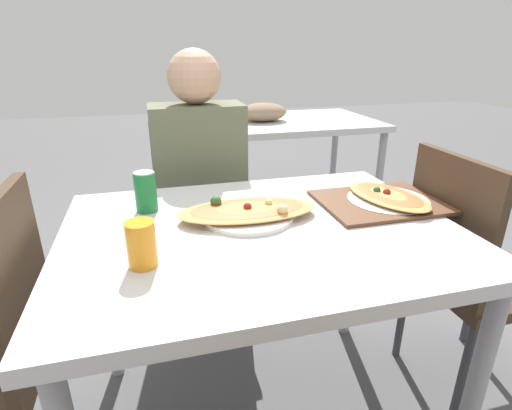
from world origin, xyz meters
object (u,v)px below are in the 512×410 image
Objects in this scene: dining_table at (262,252)px; person_seated at (200,175)px; chair_far_seated at (199,209)px; drink_glass at (141,244)px; soda_can at (146,192)px; pizza_second at (388,198)px; chair_side_right at (468,267)px; pizza_main at (248,211)px.

dining_table is 0.64m from person_seated.
chair_far_seated is 8.22× the size of drink_glass.
drink_glass reaches higher than dining_table.
soda_can is 0.36× the size of pizza_second.
soda_can is (-0.22, -0.53, 0.30)m from chair_far_seated.
pizza_second is (0.54, -0.67, 0.25)m from chair_far_seated.
chair_side_right is (0.74, -0.01, -0.15)m from dining_table.
pizza_second is (0.54, -0.55, 0.05)m from person_seated.
person_seated is 9.71× the size of soda_can.
chair_side_right is 1.11m from soda_can.
drink_glass is at bearing -157.97° from dining_table.
drink_glass is at bearing -83.71° from chair_side_right.
dining_table is at bearing 22.03° from drink_glass.
chair_side_right is 0.39m from pizza_second.
pizza_second is (0.77, 0.21, -0.04)m from drink_glass.
dining_table is 3.21× the size of pizza_second.
soda_can is (-0.29, 0.13, 0.04)m from pizza_main.
pizza_second is (0.45, 0.07, 0.10)m from dining_table.
dining_table is 0.91× the size of person_seated.
drink_glass is at bearing 75.28° from chair_far_seated.
soda_can reaches higher than drink_glass.
person_seated is (-0.00, -0.12, 0.20)m from chair_far_seated.
pizza_main is at bearing 179.65° from pizza_second.
chair_side_right is 2.17× the size of pizza_main.
pizza_second is (-0.29, 0.09, 0.25)m from chair_side_right.
person_seated is 0.80m from drink_glass.
dining_table is at bearing -91.09° from chair_side_right.
chair_far_seated reaches higher than soda_can.
soda_can is (-0.22, -0.42, 0.09)m from person_seated.
drink_glass is (-1.06, -0.12, 0.29)m from chair_side_right.
chair_far_seated is at bearing 97.17° from dining_table.
soda_can is at bearing 169.92° from pizza_second.
soda_can is at bearing 62.69° from person_seated.
soda_can is at bearing -102.04° from chair_side_right.
pizza_main reaches higher than pizza_second.
chair_side_right is at bearing 6.29° from drink_glass.
chair_far_seated is 1.13m from chair_side_right.
chair_side_right is at bearing -6.90° from pizza_main.
dining_table is 0.40m from soda_can.
pizza_second is at bearing 134.31° from person_seated.
person_seated reaches higher than soda_can.
chair_far_seated is 0.65m from soda_can.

